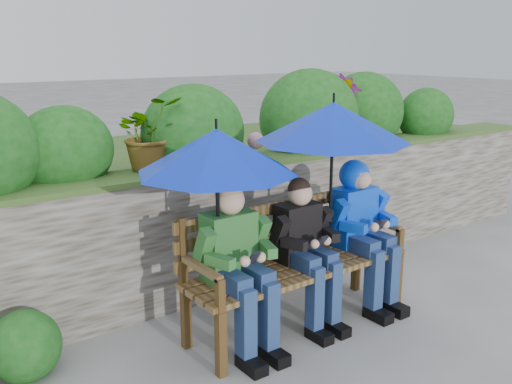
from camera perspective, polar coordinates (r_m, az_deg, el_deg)
ground at (r=4.12m, az=0.84°, el=-13.19°), size 60.00×60.00×0.00m
garden_backdrop at (r=5.23m, az=-9.59°, el=-0.44°), size 8.00×2.85×1.76m
park_bench at (r=3.98m, az=3.67°, el=-6.40°), size 1.66×0.49×0.88m
boy_left at (r=3.59m, az=-1.86°, el=-6.75°), size 0.49×0.57×1.10m
boy_middle at (r=3.93m, az=5.03°, el=-5.25°), size 0.45×0.52×1.04m
boy_right at (r=4.28m, az=10.55°, el=-2.88°), size 0.49×0.60×1.10m
umbrella_left at (r=3.40m, az=-3.96°, el=4.07°), size 0.99×0.99×0.82m
umbrella_right at (r=3.91m, az=7.71°, el=6.92°), size 1.06×1.06×0.91m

